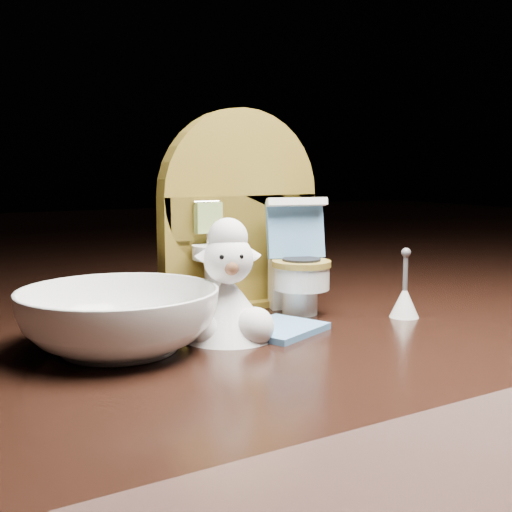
% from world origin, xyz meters
% --- Properties ---
extents(backdrop_panel, '(0.13, 0.05, 0.15)m').
position_xyz_m(backdrop_panel, '(-0.00, 0.06, 0.07)').
color(backdrop_panel, brown).
rests_on(backdrop_panel, ground).
extents(toy_toilet, '(0.05, 0.06, 0.09)m').
position_xyz_m(toy_toilet, '(0.03, 0.03, 0.03)').
color(toy_toilet, white).
rests_on(toy_toilet, ground).
extents(bath_mat, '(0.07, 0.06, 0.00)m').
position_xyz_m(bath_mat, '(-0.02, -0.02, 0.00)').
color(bath_mat, '#5489BE').
rests_on(bath_mat, ground).
extents(toilet_brush, '(0.02, 0.02, 0.05)m').
position_xyz_m(toilet_brush, '(0.08, -0.03, 0.01)').
color(toilet_brush, white).
rests_on(toilet_brush, ground).
extents(plush_lamb, '(0.06, 0.06, 0.08)m').
position_xyz_m(plush_lamb, '(-0.05, -0.01, 0.03)').
color(plush_lamb, silver).
rests_on(plush_lamb, ground).
extents(ceramic_bowl, '(0.15, 0.15, 0.04)m').
position_xyz_m(ceramic_bowl, '(-0.12, -0.01, 0.02)').
color(ceramic_bowl, white).
rests_on(ceramic_bowl, ground).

